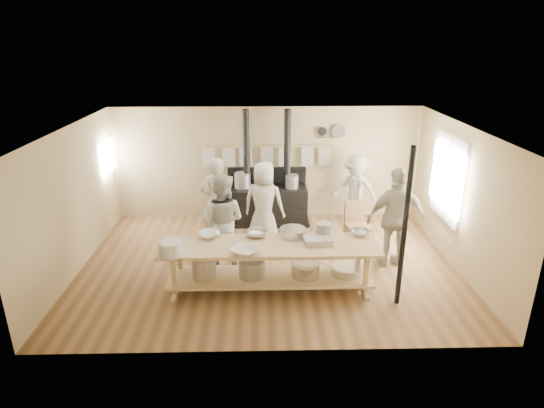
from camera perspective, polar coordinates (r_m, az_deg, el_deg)
The scene contains 24 objects.
ground at distance 8.67m, azimuth -0.39°, elevation -7.63°, with size 7.00×7.00×0.00m, color brown.
room_shell at distance 8.04m, azimuth -0.42°, elevation 2.65°, with size 7.00×7.00×7.00m.
window_right at distance 9.37m, azimuth 21.28°, elevation 3.03°, with size 0.09×1.50×1.65m.
left_opening at distance 10.50m, azimuth -19.90°, elevation 5.55°, with size 0.00×0.90×0.90m.
stove at distance 10.40m, azimuth -0.65°, elevation 0.41°, with size 1.90×0.75×2.60m.
towel_rail at distance 10.36m, azimuth -0.66°, elevation 6.34°, with size 3.00×0.04×0.47m.
back_wall_shelf at distance 10.42m, azimuth 7.50°, elevation 8.76°, with size 0.63×0.14×0.32m.
prep_table at distance 7.63m, azimuth -0.34°, elevation -7.35°, with size 3.60×0.90×0.85m.
support_post at distance 7.22m, azimuth 16.30°, elevation -3.05°, with size 0.08×0.08×2.60m, color black.
cook_far_left at distance 9.31m, azimuth -7.00°, elevation 0.39°, with size 0.67×0.44×1.82m, color beige.
cook_left at distance 8.34m, azimuth -6.26°, elevation -2.14°, with size 0.87×0.68×1.79m, color beige.
cook_center at distance 9.25m, azimuth -1.02°, elevation 0.11°, with size 0.85×0.55×1.73m, color beige.
cook_right at distance 8.61m, azimuth 15.28°, elevation -1.70°, with size 1.10×0.46×1.88m, color beige.
cook_by_window at distance 10.36m, azimuth 10.39°, elevation 1.68°, with size 1.04×0.60×1.62m, color beige.
chair at distance 9.40m, azimuth 10.70°, elevation -3.75°, with size 0.56×0.56×0.97m.
bowl_white_a at distance 7.81m, azimuth -7.90°, elevation -3.82°, with size 0.36×0.36×0.09m, color white.
bowl_steel_a at distance 7.76m, azimuth -1.93°, elevation -3.71°, with size 0.35×0.35×0.11m, color silver.
bowl_white_b at distance 7.17m, azimuth -3.33°, elevation -5.89°, with size 0.44×0.44×0.11m, color white.
bowl_steel_b at distance 7.94m, azimuth 10.95°, elevation -3.55°, with size 0.32×0.32×0.10m, color silver.
roasting_pan at distance 7.55m, azimuth 5.79°, elevation -4.56°, with size 0.47×0.31×0.10m, color #B2B2B7.
mixing_bowl_large at distance 7.77m, azimuth 2.61°, elevation -3.56°, with size 0.44×0.44×0.14m, color silver.
bucket_galv at distance 7.78m, azimuth 6.52°, elevation -3.24°, with size 0.26×0.26×0.24m, color gray.
deep_bowl_enamel at distance 7.27m, azimuth -12.58°, elevation -5.43°, with size 0.37×0.37×0.23m, color white.
pitcher at distance 7.81m, azimuth 6.41°, elevation -3.30°, with size 0.13×0.13×0.20m, color white.
Camera 1 is at (-0.13, -7.65, 4.07)m, focal length 30.00 mm.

